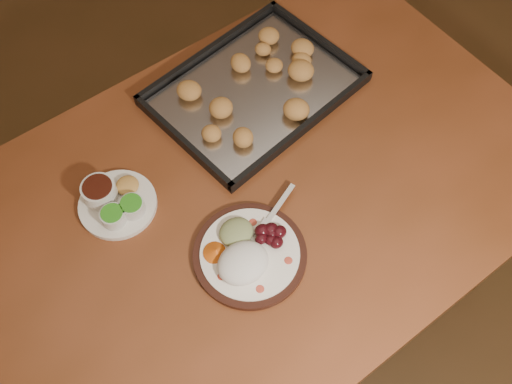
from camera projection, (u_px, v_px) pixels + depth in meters
ground at (312, 284)px, 1.95m from camera, size 4.00×4.00×0.00m
dining_table at (235, 223)px, 1.34m from camera, size 1.54×0.96×0.75m
dinner_plate at (248, 253)px, 1.18m from camera, size 0.29×0.24×0.05m
condiment_saucer at (114, 201)px, 1.23m from camera, size 0.17×0.17×0.06m
baking_tray at (254, 88)px, 1.39m from camera, size 0.52×0.42×0.05m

